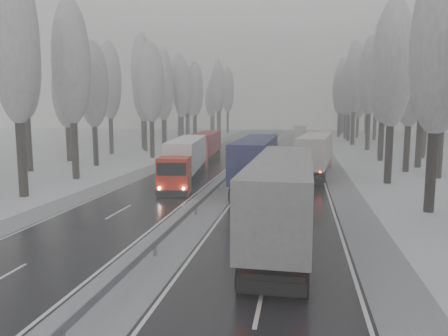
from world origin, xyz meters
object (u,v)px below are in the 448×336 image
(truck_cream_box, at_px, (316,151))
(truck_red_white, at_px, (186,157))
(truck_blue_box, at_px, (257,159))
(truck_grey_tarp, at_px, (284,192))
(box_truck_distant, at_px, (301,132))
(truck_red_red, at_px, (205,146))

(truck_cream_box, bearing_deg, truck_red_white, -144.52)
(truck_blue_box, relative_size, truck_red_white, 1.08)
(truck_grey_tarp, bearing_deg, truck_blue_box, 101.42)
(box_truck_distant, height_order, truck_red_white, truck_red_white)
(box_truck_distant, distance_m, truck_red_red, 50.97)
(truck_grey_tarp, bearing_deg, truck_cream_box, 84.97)
(truck_red_white, bearing_deg, truck_blue_box, -21.09)
(truck_cream_box, distance_m, truck_red_white, 13.94)
(truck_grey_tarp, height_order, truck_red_red, truck_grey_tarp)
(truck_blue_box, bearing_deg, box_truck_distant, 87.54)
(truck_blue_box, relative_size, truck_cream_box, 1.02)
(truck_blue_box, distance_m, truck_red_white, 7.10)
(box_truck_distant, relative_size, truck_red_white, 0.53)
(truck_red_white, height_order, truck_red_red, truck_red_white)
(box_truck_distant, bearing_deg, truck_blue_box, -92.36)
(truck_blue_box, xyz_separation_m, truck_red_white, (-6.89, 1.72, -0.20))
(truck_cream_box, bearing_deg, truck_grey_tarp, -89.30)
(truck_red_white, bearing_deg, truck_red_red, 88.16)
(truck_cream_box, xyz_separation_m, box_truck_distant, (-1.67, 57.48, -0.88))
(truck_blue_box, distance_m, truck_red_red, 18.32)
(truck_cream_box, xyz_separation_m, truck_red_red, (-13.54, 7.91, -0.26))
(truck_grey_tarp, xyz_separation_m, truck_cream_box, (2.45, 23.79, -0.13))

